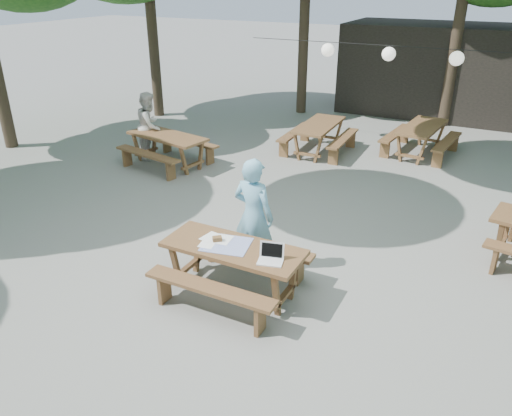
{
  "coord_description": "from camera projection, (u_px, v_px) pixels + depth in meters",
  "views": [
    {
      "loc": [
        2.72,
        -6.95,
        4.18
      ],
      "look_at": [
        -0.33,
        -0.99,
        1.05
      ],
      "focal_mm": 35.0,
      "sensor_mm": 36.0,
      "label": 1
    }
  ],
  "objects": [
    {
      "name": "ground",
      "position": [
        300.0,
        246.0,
        8.5
      ],
      "size": [
        80.0,
        80.0,
        0.0
      ],
      "primitive_type": "plane",
      "color": "slate",
      "rests_on": "ground"
    },
    {
      "name": "picnic_table_nw",
      "position": [
        168.0,
        150.0,
        11.94
      ],
      "size": [
        2.15,
        1.89,
        0.75
      ],
      "rotation": [
        0.0,
        0.0,
        -0.18
      ],
      "color": "#4F321B",
      "rests_on": "ground"
    },
    {
      "name": "laptop",
      "position": [
        271.0,
        256.0,
        6.59
      ],
      "size": [
        0.38,
        0.33,
        0.24
      ],
      "rotation": [
        0.0,
        0.0,
        0.25
      ],
      "color": "white",
      "rests_on": "main_picnic_table"
    },
    {
      "name": "woman",
      "position": [
        254.0,
        216.0,
        7.47
      ],
      "size": [
        0.69,
        0.49,
        1.82
      ],
      "primitive_type": "imported",
      "rotation": [
        0.0,
        0.0,
        3.06
      ],
      "color": "#78BBDB",
      "rests_on": "ground"
    },
    {
      "name": "main_picnic_table",
      "position": [
        234.0,
        268.0,
        7.11
      ],
      "size": [
        2.0,
        1.58,
        0.75
      ],
      "color": "#4F321B",
      "rests_on": "ground"
    },
    {
      "name": "picnic_table_far_e",
      "position": [
        420.0,
        140.0,
        12.66
      ],
      "size": [
        1.77,
        2.07,
        0.75
      ],
      "rotation": [
        0.0,
        0.0,
        1.46
      ],
      "color": "#4F321B",
      "rests_on": "ground"
    },
    {
      "name": "pavilion",
      "position": [
        440.0,
        70.0,
        16.16
      ],
      "size": [
        6.0,
        3.0,
        2.8
      ],
      "primitive_type": "cube",
      "color": "black",
      "rests_on": "ground"
    },
    {
      "name": "tabletop_clutter",
      "position": [
        224.0,
        243.0,
        7.02
      ],
      "size": [
        0.81,
        0.67,
        0.08
      ],
      "color": "#324AAC",
      "rests_on": "main_picnic_table"
    },
    {
      "name": "second_person",
      "position": [
        150.0,
        125.0,
        12.27
      ],
      "size": [
        0.85,
        0.96,
        1.64
      ],
      "primitive_type": "imported",
      "rotation": [
        0.0,
        0.0,
        1.91
      ],
      "color": "silver",
      "rests_on": "ground"
    },
    {
      "name": "paper_lanterns",
      "position": [
        389.0,
        54.0,
        12.39
      ],
      "size": [
        9.0,
        0.34,
        0.38
      ],
      "color": "black",
      "rests_on": "ground"
    },
    {
      "name": "picnic_table_far_w",
      "position": [
        318.0,
        138.0,
        12.83
      ],
      "size": [
        1.62,
        2.02,
        0.75
      ],
      "rotation": [
        0.0,
        0.0,
        1.59
      ],
      "color": "#4F321B",
      "rests_on": "ground"
    }
  ]
}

